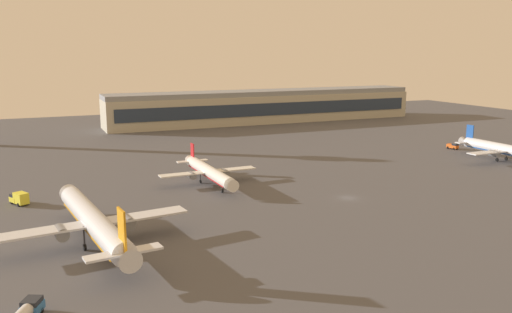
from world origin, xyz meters
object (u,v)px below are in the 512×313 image
object	(u,v)px
airplane_mid_apron	(507,150)
catering_truck	(19,198)
fuel_truck	(27,310)
airplane_terminal_side	(209,172)
baggage_tractor	(453,146)
airplane_taxiway_distant	(94,222)

from	to	relation	value
airplane_mid_apron	catering_truck	bearing A→B (deg)	-4.99
fuel_truck	airplane_terminal_side	bearing A→B (deg)	78.62
catering_truck	airplane_terminal_side	bearing A→B (deg)	-25.22
airplane_terminal_side	catering_truck	world-z (taller)	airplane_terminal_side
airplane_mid_apron	catering_truck	size ratio (longest dim) A/B	6.60
baggage_tractor	airplane_taxiway_distant	bearing A→B (deg)	10.46
fuel_truck	catering_truck	xyz separation A→B (m)	(-1.51, 60.72, 0.21)
catering_truck	baggage_tractor	xyz separation A→B (m)	(148.91, 15.21, -0.40)
airplane_taxiway_distant	fuel_truck	world-z (taller)	airplane_taxiway_distant
fuel_truck	baggage_tractor	size ratio (longest dim) A/B	1.49
airplane_terminal_side	fuel_truck	world-z (taller)	airplane_terminal_side
catering_truck	baggage_tractor	size ratio (longest dim) A/B	1.38
airplane_taxiway_distant	airplane_mid_apron	xyz separation A→B (m)	(134.62, 24.75, -0.56)
airplane_terminal_side	airplane_mid_apron	bearing A→B (deg)	172.28
fuel_truck	catering_truck	distance (m)	60.74
airplane_taxiway_distant	catering_truck	world-z (taller)	airplane_taxiway_distant
catering_truck	airplane_mid_apron	bearing A→B (deg)	-30.53
airplane_terminal_side	baggage_tractor	world-z (taller)	airplane_terminal_side
airplane_taxiway_distant	airplane_terminal_side	xyz separation A→B (m)	(34.55, 35.94, -1.04)
airplane_terminal_side	catering_truck	xyz separation A→B (m)	(-47.98, -1.23, -1.86)
airplane_terminal_side	fuel_truck	distance (m)	77.46
airplane_mid_apron	airplane_terminal_side	xyz separation A→B (m)	(-100.07, 11.19, -0.48)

